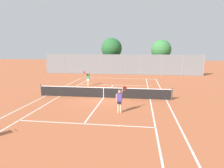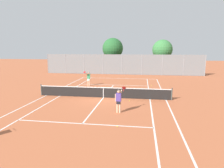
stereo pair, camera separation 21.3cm
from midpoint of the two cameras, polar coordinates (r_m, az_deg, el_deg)
name	(u,v)px [view 1 (the left image)]	position (r m, az deg, el deg)	size (l,w,h in m)	color
ground_plane	(104,98)	(18.03, -2.76, -3.92)	(120.00, 120.00, 0.00)	#B25B38
court_line_markings	(104,98)	(18.03, -2.76, -3.91)	(11.10, 23.90, 0.01)	silver
tennis_net	(104,92)	(17.91, -2.78, -2.34)	(12.00, 0.10, 1.07)	#474C47
player_near_side	(120,99)	(13.69, 1.76, -4.45)	(0.72, 0.72, 1.77)	#D8A884
player_far_left	(88,78)	(23.79, -7.07, 1.72)	(0.76, 0.72, 1.77)	#D8A884
loose_tennis_ball_0	(138,92)	(20.30, 7.26, -2.30)	(0.07, 0.07, 0.07)	#D1DB33
loose_tennis_ball_1	(103,81)	(26.84, -2.84, 0.81)	(0.07, 0.07, 0.07)	#D1DB33
loose_tennis_ball_2	(161,96)	(18.90, 13.52, -3.43)	(0.07, 0.07, 0.07)	#D1DB33
loose_tennis_ball_3	(130,101)	(16.88, 4.74, -4.80)	(0.07, 0.07, 0.07)	#D1DB33
loose_tennis_ball_4	(151,85)	(24.16, 10.77, -0.40)	(0.07, 0.07, 0.07)	#D1DB33
loose_tennis_ball_5	(119,126)	(11.51, 1.46, -12.01)	(0.07, 0.07, 0.07)	#D1DB33
back_fence	(121,64)	(33.87, 2.41, 5.60)	(26.73, 0.08, 3.41)	gray
tree_behind_left	(112,49)	(37.48, -0.17, 10.01)	(3.81, 3.81, 6.29)	brown
tree_behind_right	(161,50)	(37.38, 13.75, 9.38)	(3.58, 3.58, 5.95)	brown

